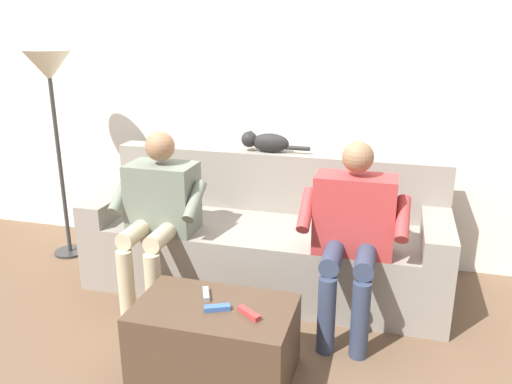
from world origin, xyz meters
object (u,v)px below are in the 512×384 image
object	(u,v)px
floor_lamp	(50,80)
person_right_seated	(159,206)
couch	(267,240)
person_left_seated	(353,227)
remote_gray	(206,294)
remote_blue	(217,308)
cat_on_backrest	(265,142)
remote_red	(249,313)
coffee_table	(215,340)

from	to	relation	value
floor_lamp	person_right_seated	bearing A→B (deg)	157.14
couch	person_left_seated	distance (m)	0.81
person_left_seated	floor_lamp	distance (m)	2.38
remote_gray	floor_lamp	xyz separation A→B (m)	(1.54, -1.02, 0.94)
remote_gray	remote_blue	distance (m)	0.15
remote_blue	cat_on_backrest	bearing A→B (deg)	-109.97
person_right_seated	couch	bearing A→B (deg)	-147.38
remote_gray	couch	bearing A→B (deg)	-27.44
couch	person_right_seated	xyz separation A→B (m)	(0.61, 0.39, 0.32)
person_right_seated	remote_red	xyz separation A→B (m)	(-0.80, 0.72, -0.22)
person_left_seated	remote_blue	xyz separation A→B (m)	(0.58, 0.68, -0.23)
remote_gray	remote_red	bearing A→B (deg)	-137.53
coffee_table	person_left_seated	size ratio (longest dim) A/B	0.72
cat_on_backrest	floor_lamp	world-z (taller)	floor_lamp
coffee_table	remote_blue	distance (m)	0.21
remote_red	floor_lamp	world-z (taller)	floor_lamp
person_left_seated	remote_red	world-z (taller)	person_left_seated
cat_on_backrest	remote_blue	bearing A→B (deg)	94.65
person_left_seated	person_right_seated	xyz separation A→B (m)	(1.22, -0.03, -0.00)
person_left_seated	remote_red	xyz separation A→B (m)	(0.42, 0.69, -0.23)
couch	cat_on_backrest	distance (m)	0.69
couch	remote_gray	distance (m)	1.00
couch	remote_gray	world-z (taller)	couch
couch	coffee_table	size ratio (longest dim) A/B	2.99
person_right_seated	cat_on_backrest	world-z (taller)	person_right_seated
remote_blue	floor_lamp	size ratio (longest dim) A/B	0.08
couch	person_right_seated	distance (m)	0.79
person_left_seated	person_right_seated	size ratio (longest dim) A/B	1.01
person_left_seated	person_right_seated	world-z (taller)	person_left_seated
couch	remote_red	distance (m)	1.13
floor_lamp	remote_gray	bearing A→B (deg)	146.40
remote_blue	remote_red	size ratio (longest dim) A/B	0.90
remote_gray	remote_red	world-z (taller)	same
coffee_table	cat_on_backrest	size ratio (longest dim) A/B	1.61
coffee_table	remote_red	distance (m)	0.29
person_left_seated	cat_on_backrest	distance (m)	1.02
couch	floor_lamp	size ratio (longest dim) A/B	1.53
person_right_seated	remote_gray	distance (m)	0.84
person_left_seated	floor_lamp	bearing A→B (deg)	-11.51
coffee_table	remote_blue	xyz separation A→B (m)	(-0.03, 0.03, 0.21)
coffee_table	cat_on_backrest	world-z (taller)	cat_on_backrest
person_right_seated	coffee_table	bearing A→B (deg)	131.73
remote_gray	remote_blue	world-z (taller)	remote_gray
cat_on_backrest	floor_lamp	bearing A→B (deg)	8.83
coffee_table	person_right_seated	xyz separation A→B (m)	(0.61, -0.68, 0.43)
person_left_seated	remote_blue	distance (m)	0.92
couch	person_left_seated	size ratio (longest dim) A/B	2.14
remote_red	floor_lamp	xyz separation A→B (m)	(1.81, -1.14, 0.94)
coffee_table	remote_gray	size ratio (longest dim) A/B	6.20
coffee_table	cat_on_backrest	distance (m)	1.54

